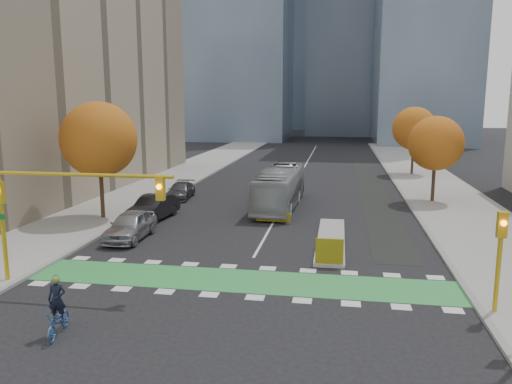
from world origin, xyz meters
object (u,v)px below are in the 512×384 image
(tree_east_far, at_px, (414,129))
(parked_car_b, at_px, (153,208))
(traffic_signal_east, at_px, (500,247))
(parked_car_c, at_px, (180,191))
(parked_car_a, at_px, (130,225))
(cyclist, at_px, (58,316))
(tree_west, at_px, (99,140))
(hazard_board, at_px, (329,251))
(tree_east_near, at_px, (436,143))
(traffic_signal_west, at_px, (53,198))
(bus, at_px, (280,188))

(tree_east_far, distance_m, parked_car_b, 33.33)
(traffic_signal_east, distance_m, parked_car_c, 28.56)
(traffic_signal_east, xyz_separation_m, parked_car_a, (-18.46, 7.94, -1.89))
(cyclist, height_order, parked_car_b, cyclist)
(tree_west, distance_m, cyclist, 18.86)
(tree_east_far, xyz_separation_m, parked_car_a, (-20.46, -30.57, -4.40))
(tree_west, xyz_separation_m, parked_car_b, (3.57, 0.43, -4.76))
(hazard_board, height_order, tree_east_near, tree_east_near)
(hazard_board, bearing_deg, traffic_signal_west, -158.45)
(tree_west, height_order, traffic_signal_east, tree_west)
(tree_east_near, relative_size, bus, 0.63)
(tree_west, bearing_deg, tree_east_far, 46.70)
(tree_east_near, xyz_separation_m, traffic_signal_west, (-19.93, -22.51, -0.83))
(tree_east_near, distance_m, parked_car_b, 22.91)
(tree_east_near, distance_m, parked_car_a, 25.04)
(tree_east_near, distance_m, cyclist, 32.27)
(hazard_board, xyz_separation_m, tree_east_near, (8.00, 17.80, 4.06))
(parked_car_c, bearing_deg, tree_east_far, 35.26)
(traffic_signal_east, height_order, parked_car_b, traffic_signal_east)
(traffic_signal_east, distance_m, bus, 21.46)
(traffic_signal_east, relative_size, parked_car_c, 0.89)
(parked_car_b, xyz_separation_m, parked_car_c, (-0.57, 7.82, -0.18))
(hazard_board, distance_m, traffic_signal_east, 8.26)
(traffic_signal_west, xyz_separation_m, bus, (7.76, 18.59, -2.47))
(hazard_board, distance_m, parked_car_c, 20.66)
(parked_car_a, bearing_deg, hazard_board, -16.31)
(tree_west, bearing_deg, parked_car_a, -48.51)
(parked_car_b, bearing_deg, traffic_signal_west, -81.64)
(traffic_signal_east, distance_m, parked_car_b, 23.01)
(traffic_signal_east, bearing_deg, traffic_signal_west, -179.99)
(hazard_board, height_order, parked_car_a, parked_car_a)
(tree_west, relative_size, tree_east_far, 1.08)
(traffic_signal_east, height_order, parked_car_a, traffic_signal_east)
(tree_east_far, xyz_separation_m, parked_car_c, (-21.50, -17.74, -4.57))
(bus, height_order, parked_car_b, bus)
(parked_car_b, bearing_deg, traffic_signal_east, -28.20)
(cyclist, xyz_separation_m, bus, (5.12, 23.02, 0.83))
(traffic_signal_west, distance_m, parked_car_a, 8.56)
(tree_east_near, bearing_deg, parked_car_c, -175.25)
(traffic_signal_west, bearing_deg, parked_car_a, 90.22)
(tree_east_near, bearing_deg, parked_car_a, -143.88)
(tree_east_far, distance_m, traffic_signal_east, 38.64)
(cyclist, distance_m, parked_car_a, 12.65)
(hazard_board, xyz_separation_m, bus, (-4.17, 13.88, 0.77))
(tree_west, relative_size, cyclist, 3.73)
(traffic_signal_west, relative_size, cyclist, 3.87)
(tree_west, height_order, parked_car_a, tree_west)
(hazard_board, relative_size, parked_car_c, 0.30)
(tree_west, xyz_separation_m, traffic_signal_west, (4.07, -12.51, -1.58))
(traffic_signal_east, xyz_separation_m, cyclist, (-15.79, -4.43, -2.00))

